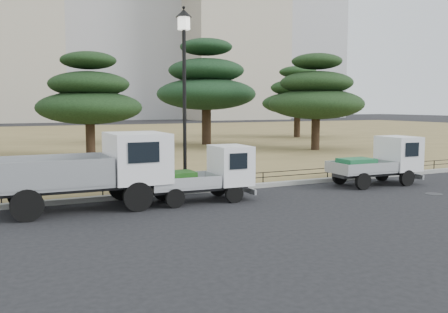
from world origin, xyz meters
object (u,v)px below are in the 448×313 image
truck_large (92,167)px  street_lamp (184,69)px  truck_kei_rear (380,161)px  truck_kei_front (207,174)px

truck_large → street_lamp: (3.48, 1.39, 3.07)m
truck_kei_rear → street_lamp: (-7.37, 1.72, 3.39)m
truck_large → street_lamp: street_lamp is taller
truck_kei_front → truck_large: bearing=176.2°
truck_large → truck_kei_front: 3.59m
truck_kei_front → street_lamp: street_lamp is taller
truck_large → street_lamp: bearing=22.4°
truck_kei_front → truck_kei_rear: truck_kei_rear is taller
truck_kei_rear → street_lamp: size_ratio=0.58×
truck_large → truck_kei_rear: (10.86, -0.32, -0.32)m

